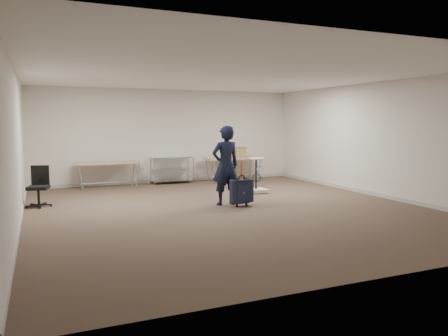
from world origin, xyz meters
name	(u,v)px	position (x,y,z in m)	size (l,w,h in m)	color
ground	(228,209)	(0.00, 0.00, 0.00)	(9.00, 9.00, 0.00)	#4C3A2E
room_shell	(205,196)	(0.00, 1.38, 0.05)	(8.00, 9.00, 9.00)	silver
folding_table_left	(108,164)	(-1.90, 3.95, 0.68)	(1.80, 0.75, 0.73)	tan
folding_table_right	(233,159)	(1.90, 3.95, 0.68)	(1.80, 0.75, 0.73)	tan
wire_shelf	(172,169)	(0.00, 4.20, 0.44)	(1.22, 0.47, 0.80)	silver
person	(226,165)	(0.13, 0.44, 0.88)	(0.64, 0.42, 1.75)	black
suitcase	(242,191)	(0.37, 0.12, 0.34)	(0.36, 0.21, 0.99)	#161B31
office_chair	(39,194)	(-3.68, 1.83, 0.27)	(0.54, 0.54, 0.88)	black
equipment_cart	(257,184)	(1.53, 1.64, 0.24)	(0.50, 0.50, 0.91)	beige
cardboard_box	(239,153)	(2.06, 3.88, 0.89)	(0.42, 0.32, 0.32)	olive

